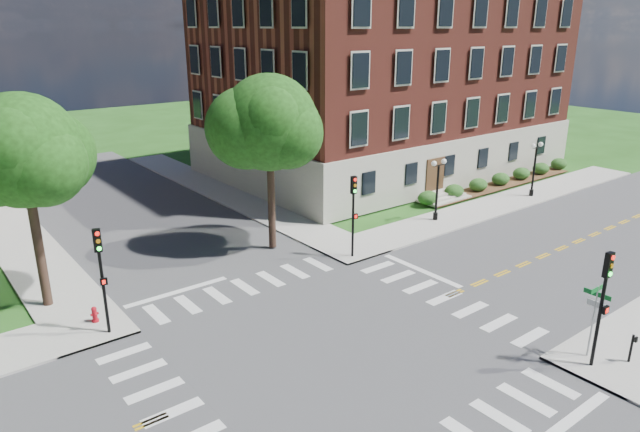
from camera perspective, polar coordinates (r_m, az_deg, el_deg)
ground at (r=24.78m, az=1.23°, el=-12.81°), size 160.00×160.00×0.00m
road_ew at (r=24.77m, az=1.23°, el=-12.80°), size 90.00×12.00×0.01m
road_ns at (r=24.77m, az=1.23°, el=-12.80°), size 12.00×90.00×0.01m
sidewalk_ne at (r=44.74m, az=4.08°, el=1.81°), size 34.00×34.00×0.12m
crosswalk_east at (r=29.31m, az=12.32°, el=-8.02°), size 2.20×10.20×0.02m
stop_bar_east at (r=32.17m, az=10.09°, el=-5.40°), size 0.40×5.50×0.00m
main_building at (r=53.79m, az=6.49°, el=13.55°), size 30.60×22.40×16.50m
shrub_row at (r=50.38m, az=17.54°, el=2.82°), size 18.00×2.00×1.30m
tree_c at (r=28.48m, az=-27.60°, el=5.76°), size 5.14×5.14×10.10m
tree_d at (r=32.84m, az=-5.10°, el=9.24°), size 5.52×5.52×10.30m
traffic_signal_se at (r=24.30m, az=26.49°, el=-7.08°), size 0.33×0.37×4.80m
traffic_signal_ne at (r=32.28m, az=3.36°, el=1.00°), size 0.36×0.41×4.80m
traffic_signal_nw at (r=25.81m, az=-21.05°, el=-4.86°), size 0.38×0.45×4.80m
twin_lamp_west at (r=39.58m, az=11.66°, el=2.95°), size 1.36×0.36×4.23m
twin_lamp_east at (r=47.46m, az=20.66°, el=4.70°), size 1.36×0.36×4.23m
street_sign_pole at (r=25.27m, az=25.82°, el=-8.21°), size 1.10×1.10×3.10m
push_button_post at (r=26.24m, az=28.74°, el=-11.40°), size 0.14×0.21×1.20m
fire_hydrant at (r=28.06m, az=-21.61°, el=-9.17°), size 0.35×0.35×0.75m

